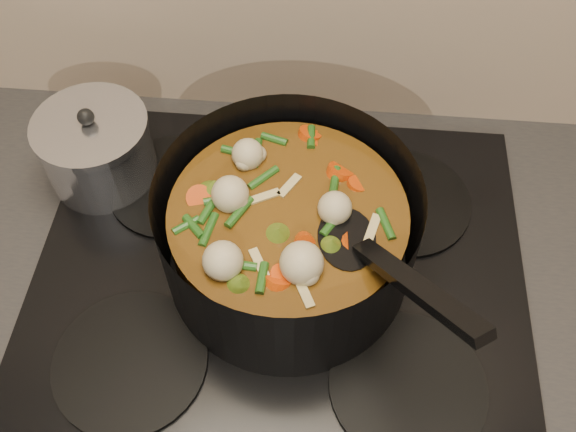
{
  "coord_description": "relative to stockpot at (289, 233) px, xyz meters",
  "views": [
    {
      "loc": [
        0.05,
        1.53,
        1.64
      ],
      "look_at": [
        0.01,
        1.95,
        1.04
      ],
      "focal_mm": 40.0,
      "sensor_mm": 36.0,
      "label": 1
    }
  ],
  "objects": [
    {
      "name": "counter",
      "position": [
        -0.01,
        -0.02,
        -0.54
      ],
      "size": [
        2.64,
        0.64,
        0.91
      ],
      "color": "brown",
      "rests_on": "ground"
    },
    {
      "name": "saucepan",
      "position": [
        -0.27,
        0.13,
        -0.02
      ],
      "size": [
        0.15,
        0.15,
        0.12
      ],
      "rotation": [
        0.0,
        0.0,
        0.25
      ],
      "color": "silver",
      "rests_on": "stovetop"
    },
    {
      "name": "stockpot",
      "position": [
        0.0,
        0.0,
        0.0
      ],
      "size": [
        0.39,
        0.39,
        0.22
      ],
      "rotation": [
        0.0,
        0.0,
        0.39
      ],
      "color": "black",
      "rests_on": "stovetop"
    },
    {
      "name": "stovetop",
      "position": [
        -0.01,
        -0.02,
        -0.08
      ],
      "size": [
        0.62,
        0.54,
        0.03
      ],
      "color": "black",
      "rests_on": "counter"
    }
  ]
}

